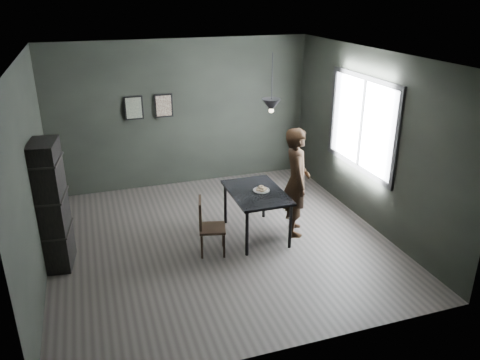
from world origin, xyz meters
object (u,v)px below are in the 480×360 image
object	(u,v)px
white_plate	(261,191)
pendant_lamp	(271,105)
woman	(296,182)
cafe_table	(256,196)
wood_chair	(207,223)
shelf_unit	(52,206)

from	to	relation	value
white_plate	pendant_lamp	world-z (taller)	pendant_lamp
woman	cafe_table	bearing A→B (deg)	97.61
cafe_table	woman	distance (m)	0.65
wood_chair	woman	bearing A→B (deg)	21.23
wood_chair	pendant_lamp	world-z (taller)	pendant_lamp
pendant_lamp	shelf_unit	bearing A→B (deg)	-179.60
shelf_unit	pendant_lamp	distance (m)	3.37
woman	wood_chair	bearing A→B (deg)	113.67
cafe_table	shelf_unit	xyz separation A→B (m)	(-2.92, 0.08, 0.23)
white_plate	cafe_table	bearing A→B (deg)	170.42
cafe_table	pendant_lamp	world-z (taller)	pendant_lamp
white_plate	shelf_unit	size ratio (longest dim) A/B	0.13
white_plate	pendant_lamp	bearing A→B (deg)	32.58
cafe_table	shelf_unit	bearing A→B (deg)	178.47
wood_chair	shelf_unit	size ratio (longest dim) A/B	0.48
cafe_table	wood_chair	distance (m)	0.93
white_plate	shelf_unit	distance (m)	3.00
white_plate	wood_chair	distance (m)	1.01
cafe_table	wood_chair	xyz separation A→B (m)	(-0.87, -0.29, -0.18)
shelf_unit	pendant_lamp	world-z (taller)	pendant_lamp
wood_chair	shelf_unit	world-z (taller)	shelf_unit
wood_chair	white_plate	bearing A→B (deg)	30.13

